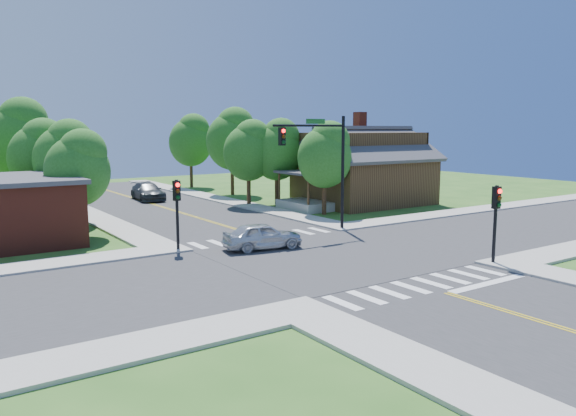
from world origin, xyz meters
TOP-DOWN VIEW (x-y plane):
  - ground at (0.00, 0.00)m, footprint 100.00×100.00m
  - road_ns at (0.00, 0.00)m, footprint 10.00×90.00m
  - road_ew at (0.00, 0.00)m, footprint 90.00×10.00m
  - intersection_patch at (0.00, 0.00)m, footprint 10.20×10.20m
  - sidewalk_ne at (15.82, 15.82)m, footprint 40.00×40.00m
  - crosswalk_north at (0.00, 6.20)m, footprint 8.85×2.00m
  - crosswalk_south at (0.00, -6.20)m, footprint 8.85×2.00m
  - centerline at (0.00, 0.00)m, footprint 0.30×90.00m
  - stop_bar at (2.50, -7.60)m, footprint 4.60×0.45m
  - signal_mast_ne at (3.91, 5.59)m, footprint 5.30×0.42m
  - signal_pole_se at (5.60, -5.62)m, footprint 0.34×0.42m
  - signal_pole_nw at (-5.60, 5.58)m, footprint 0.34×0.42m
  - house_ne at (15.11, 14.23)m, footprint 13.05×8.80m
  - tree_e_a at (8.74, 11.31)m, footprint 4.13×3.92m
  - tree_e_b at (8.74, 17.82)m, footprint 4.30×4.08m
  - tree_e_c at (9.16, 26.37)m, footprint 4.99×4.74m
  - tree_e_d at (8.83, 35.09)m, footprint 4.73×4.49m
  - tree_w_a at (-8.67, 12.74)m, footprint 3.79×3.60m
  - tree_w_b at (-9.32, 20.30)m, footprint 4.22×4.01m
  - tree_w_c at (-9.29, 28.12)m, footprint 5.27×5.00m
  - tree_w_d at (-8.94, 36.48)m, footprint 4.32×4.11m
  - tree_house at (6.65, 18.94)m, footprint 4.24×4.03m
  - tree_bldg at (-8.18, 17.80)m, footprint 4.17×3.96m
  - car_silver at (-1.71, 3.43)m, footprint 3.13×4.81m
  - car_dgrey at (0.67, 26.81)m, footprint 3.10×5.68m

SIDE VIEW (x-z plane):
  - ground at x=0.00m, z-range 0.00..0.00m
  - intersection_patch at x=0.00m, z-range -0.03..0.03m
  - stop_bar at x=2.50m, z-range -0.05..0.05m
  - road_ns at x=0.00m, z-range 0.00..0.04m
  - road_ew at x=0.00m, z-range 0.01..0.04m
  - crosswalk_north at x=0.00m, z-range 0.04..0.05m
  - crosswalk_south at x=0.00m, z-range 0.04..0.05m
  - centerline at x=0.00m, z-range 0.04..0.05m
  - sidewalk_ne at x=15.82m, z-range 0.00..0.14m
  - car_silver at x=-1.71m, z-range 0.00..1.44m
  - car_dgrey at x=0.67m, z-range 0.00..1.54m
  - signal_pole_se at x=5.60m, z-range 0.76..4.56m
  - signal_pole_nw at x=-5.60m, z-range 0.76..4.56m
  - house_ne at x=15.11m, z-range -0.23..6.88m
  - tree_w_a at x=-8.67m, z-range 1.00..7.44m
  - tree_e_a at x=8.74m, z-range 1.09..8.10m
  - tree_bldg at x=-8.18m, z-range 1.10..8.18m
  - tree_w_b at x=-9.32m, z-range 1.11..8.28m
  - tree_house at x=6.65m, z-range 1.12..8.32m
  - tree_e_b at x=8.74m, z-range 1.13..8.44m
  - tree_w_d at x=-8.94m, z-range 1.14..8.49m
  - signal_mast_ne at x=3.91m, z-range 1.25..8.45m
  - tree_e_d at x=8.83m, z-range 1.25..9.28m
  - tree_e_c at x=9.16m, z-range 1.32..9.81m
  - tree_w_c at x=-9.29m, z-range 1.39..10.34m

